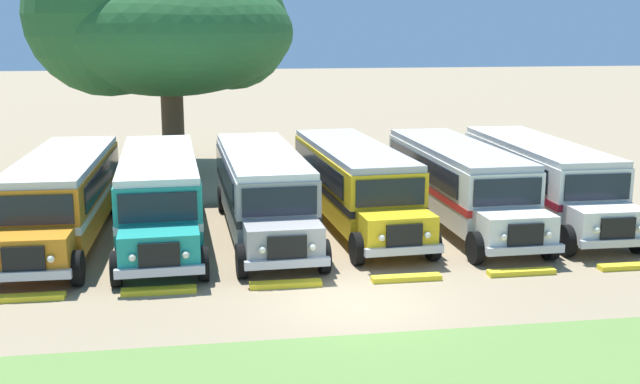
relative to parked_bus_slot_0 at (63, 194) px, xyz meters
name	(u,v)px	position (x,y,z in m)	size (l,w,h in m)	color
ground_plane	(358,302)	(8.49, -7.46, -1.58)	(220.00, 220.00, 0.00)	#937F60
parked_bus_slot_0	(63,194)	(0.00, 0.00, 0.00)	(2.88, 10.86, 2.82)	orange
parked_bus_slot_1	(159,192)	(3.16, -0.20, 0.00)	(3.04, 10.89, 2.82)	teal
parked_bus_slot_2	(262,188)	(6.65, -0.02, 0.00)	(3.00, 10.88, 2.82)	#9E9993
parked_bus_slot_3	(354,181)	(10.04, 0.68, 0.00)	(3.21, 10.92, 2.82)	yellow
parked_bus_slot_4	(458,180)	(13.78, 0.19, 0.00)	(2.88, 10.86, 2.82)	silver
parked_bus_slot_5	(540,176)	(17.03, 0.46, 0.00)	(2.80, 10.85, 2.82)	silver
curb_wheelstop_0	(26,298)	(-0.10, -5.95, -1.51)	(2.00, 0.36, 0.15)	yellow
curb_wheelstop_1	(159,291)	(3.34, -5.95, -1.51)	(2.00, 0.36, 0.15)	yellow
curb_wheelstop_2	(286,284)	(6.77, -5.95, -1.51)	(2.00, 0.36, 0.15)	yellow
curb_wheelstop_3	(406,278)	(10.21, -5.95, -1.51)	(2.00, 0.36, 0.15)	yellow
curb_wheelstop_4	(521,272)	(13.65, -5.95, -1.51)	(2.00, 0.36, 0.15)	yellow
curb_wheelstop_5	(631,266)	(17.08, -5.95, -1.51)	(2.00, 0.36, 0.15)	yellow
broad_shade_tree	(163,28)	(3.01, 11.96, 5.38)	(12.28, 11.66, 11.26)	brown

